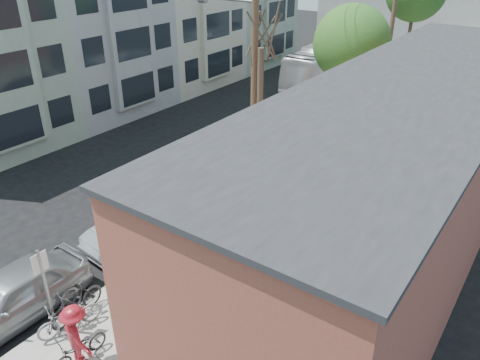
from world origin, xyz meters
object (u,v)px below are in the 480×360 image
Objects in this scene: patio_chair_b at (172,355)px; bus at (327,63)px; sign_post at (45,284)px; parking_meter_near at (132,252)px; cyclist at (77,335)px; car_4 at (342,101)px; patio_chair_a at (181,354)px; patron_grey at (176,330)px; tree_bare at (259,128)px; car_3 at (304,124)px; parked_bike_b at (69,318)px; utility_pole_near at (253,76)px; car_1 at (138,223)px; car_2 at (246,158)px; car_0 at (11,296)px; tree_leafy_mid at (352,44)px; parked_bike_a at (76,302)px; parking_meter_far at (269,162)px.

patio_chair_b is 0.08× the size of bus.
parking_meter_near is (-0.10, 3.13, -0.85)m from sign_post.
cyclist is (1.64, -3.41, 0.10)m from parking_meter_near.
car_4 is at bearing -71.05° from cyclist.
patio_chair_a is 0.62m from patron_grey.
tree_bare is 8.49m from car_3.
bus reaches higher than parked_bike_b.
bus is at bearing 100.85° from sign_post.
utility_pole_near is 2.30× the size of car_1.
patio_chair_b is 22.46m from car_4.
sign_post is at bearing -77.91° from car_2.
car_3 is (-0.00, 12.94, -0.05)m from car_1.
patio_chair_b is 0.18× the size of car_0.
patio_chair_a is at bearing -68.85° from tree_bare.
parked_bike_b is (-3.44, -0.88, 0.05)m from patio_chair_a.
parked_bike_a is (-0.34, -17.84, -4.60)m from tree_leafy_mid.
utility_pole_near reaches higher than car_1.
car_3 is at bearing 119.96° from patio_chair_b.
tree_leafy_mid is at bearing 179.39° from patron_grey.
car_2 is at bearing 94.86° from car_1.
parked_bike_b is at bearing -79.16° from car_3.
patron_grey is (3.59, -1.75, 0.04)m from parking_meter_near.
parking_meter_near is at bearing -91.17° from utility_pole_near.
parked_bike_b is at bearing -90.15° from tree_leafy_mid.
tree_bare is 1.47× the size of car_1.
car_1 is at bearing -106.87° from utility_pole_near.
tree_leafy_mid is 1.49× the size of car_0.
utility_pole_near reaches higher than parked_bike_b.
utility_pole_near reaches higher than patron_grey.
parking_meter_near is at bearing -90.00° from parking_meter_far.
sign_post is at bearing -152.48° from patio_chair_b.
utility_pole_near reaches higher than car_2.
utility_pole_near is 1.89× the size of car_2.
parked_bike_b is at bearing 15.98° from car_0.
car_2 is at bearing 130.04° from patio_chair_a.
patio_chair_a is 0.50× the size of patron_grey.
tree_bare is 7.28× the size of patio_chair_a.
patio_chair_a is (3.95, -10.54, -0.39)m from parking_meter_far.
parking_meter_far is at bearing 88.50° from parked_bike_a.
parking_meter_near is 0.12× the size of utility_pole_near.
car_3 is 0.44× the size of bus.
parking_meter_near is 16.03m from tree_leafy_mid.
car_0 is 5.09m from car_1.
car_0 is 12.15m from car_2.
patron_grey reaches higher than parking_meter_far.
tree_bare is (0.55, -1.76, 2.37)m from parking_meter_far.
patron_grey reaches higher than parked_bike_a.
parked_bike_a is at bearing -89.68° from patron_grey.
parking_meter_far is 0.17× the size of tree_leafy_mid.
car_1 is 0.40× the size of bus.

